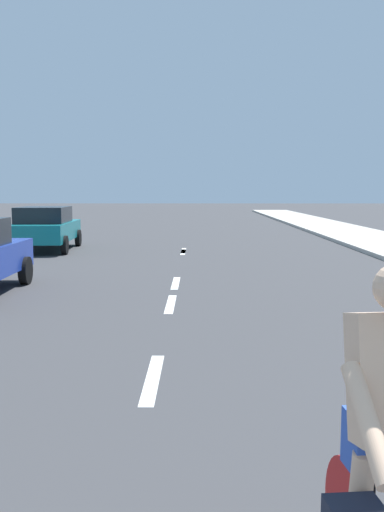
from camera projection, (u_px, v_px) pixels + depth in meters
ground_plane at (182, 256)px, 19.17m from camera, size 160.00×160.00×0.00m
lane_stripe_2 at (153, 378)px, 6.63m from camera, size 0.16×1.80×0.01m
lane_stripe_3 at (171, 304)px, 10.97m from camera, size 0.16×1.80×0.01m
lane_stripe_4 at (176, 283)px, 13.46m from camera, size 0.16×1.80×0.01m
lane_stripe_5 at (183, 252)px, 20.27m from camera, size 0.16×1.80×0.01m
lane_stripe_6 at (184, 251)px, 20.75m from camera, size 0.16×1.80×0.01m
parked_car_teal at (45, 227)px, 20.82m from camera, size 2.25×4.56×1.57m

